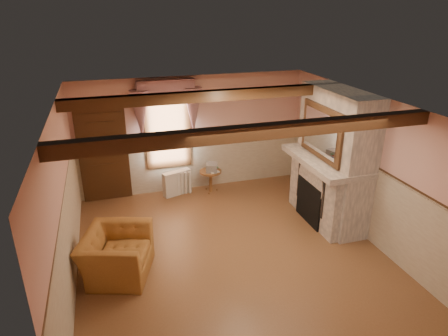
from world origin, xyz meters
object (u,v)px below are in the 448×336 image
object	(u,v)px
radiator	(177,183)
side_table	(211,181)
armchair	(117,254)
bowl	(323,154)
mantel_clock	(308,141)
oil_lamp	(316,144)

from	to	relation	value
radiator	side_table	bearing A→B (deg)	-24.33
armchair	bowl	xyz separation A→B (m)	(4.28, 0.80, 1.07)
side_table	mantel_clock	size ratio (longest dim) A/B	2.29
radiator	oil_lamp	xyz separation A→B (m)	(2.73, -1.63, 1.26)
radiator	oil_lamp	bearing A→B (deg)	-49.05
armchair	mantel_clock	xyz separation A→B (m)	(4.28, 1.47, 1.13)
bowl	mantel_clock	size ratio (longest dim) A/B	1.28
oil_lamp	mantel_clock	bearing A→B (deg)	90.00
side_table	radiator	bearing A→B (deg)	173.95
armchair	radiator	size ratio (longest dim) A/B	1.70
armchair	oil_lamp	distance (m)	4.59
radiator	mantel_clock	distance (m)	3.26
radiator	oil_lamp	world-z (taller)	oil_lamp
armchair	bowl	size ratio (longest dim) A/B	3.88
side_table	bowl	size ratio (longest dim) A/B	1.79
armchair	mantel_clock	bearing A→B (deg)	-52.57
bowl	oil_lamp	bearing A→B (deg)	90.00
radiator	oil_lamp	distance (m)	3.42
side_table	bowl	world-z (taller)	bowl
armchair	side_table	bearing A→B (deg)	-23.06
side_table	oil_lamp	bearing A→B (deg)	-38.86
side_table	mantel_clock	bearing A→B (deg)	-32.31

